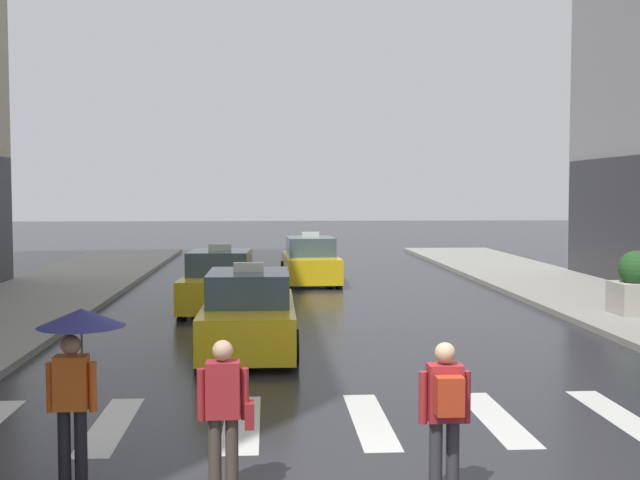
{
  "coord_description": "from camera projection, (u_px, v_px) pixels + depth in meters",
  "views": [
    {
      "loc": [
        -1.43,
        -7.99,
        3.22
      ],
      "look_at": [
        -0.38,
        8.0,
        2.25
      ],
      "focal_mm": 44.82,
      "sensor_mm": 36.0,
      "label": 1
    }
  ],
  "objects": [
    {
      "name": "pedestrian_with_umbrella",
      "position": [
        78.0,
        347.0,
        8.76
      ],
      "size": [
        0.96,
        0.96,
        1.94
      ],
      "color": "black",
      "rests_on": "ground"
    },
    {
      "name": "taxi_third",
      "position": [
        310.0,
        262.0,
        28.17
      ],
      "size": [
        2.04,
        4.59,
        1.8
      ],
      "color": "yellow",
      "rests_on": "ground"
    },
    {
      "name": "crosswalk_markings",
      "position": [
        370.0,
        420.0,
        11.24
      ],
      "size": [
        11.3,
        2.8,
        0.01
      ],
      "color": "silver",
      "rests_on": "ground"
    },
    {
      "name": "pedestrian_with_handbag",
      "position": [
        224.0,
        407.0,
        8.48
      ],
      "size": [
        0.6,
        0.24,
        1.65
      ],
      "color": "#473D33",
      "rests_on": "ground"
    },
    {
      "name": "planter_mid_block",
      "position": [
        636.0,
        285.0,
        19.96
      ],
      "size": [
        1.1,
        1.1,
        1.6
      ],
      "color": "#A8A399",
      "rests_on": "curb_right"
    },
    {
      "name": "pedestrian_with_backpack",
      "position": [
        445.0,
        407.0,
        8.31
      ],
      "size": [
        0.55,
        0.43,
        1.65
      ],
      "color": "#333338",
      "rests_on": "ground"
    },
    {
      "name": "taxi_second",
      "position": [
        221.0,
        283.0,
        21.82
      ],
      "size": [
        2.12,
        4.62,
        1.8
      ],
      "color": "yellow",
      "rests_on": "ground"
    },
    {
      "name": "taxi_lead",
      "position": [
        249.0,
        315.0,
        16.1
      ],
      "size": [
        1.96,
        4.55,
        1.8
      ],
      "color": "yellow",
      "rests_on": "ground"
    }
  ]
}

